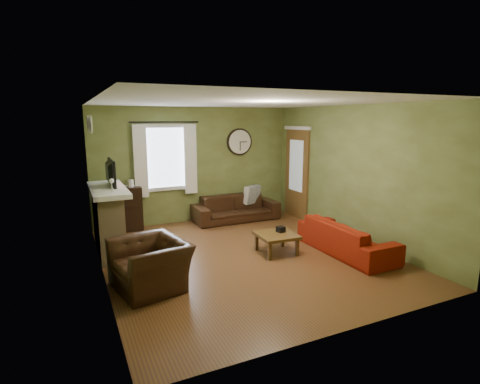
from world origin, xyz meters
name	(u,v)px	position (x,y,z in m)	size (l,w,h in m)	color
floor	(245,256)	(0.00, 0.00, 0.00)	(4.60, 5.20, 0.00)	brown
ceiling	(245,102)	(0.00, 0.00, 2.60)	(4.60, 5.20, 0.00)	white
wall_left	(99,193)	(-2.30, 0.00, 1.30)	(0.00, 5.20, 2.60)	olive
wall_right	(352,174)	(2.30, 0.00, 1.30)	(0.00, 5.20, 2.60)	olive
wall_back	(195,165)	(0.00, 2.60, 1.30)	(4.60, 0.00, 2.60)	olive
wall_front	(352,219)	(0.00, -2.60, 1.30)	(4.60, 0.00, 2.60)	olive
fireplace	(108,223)	(-2.10, 1.15, 0.55)	(0.40, 1.40, 1.10)	tan
firebox	(120,235)	(-1.91, 1.15, 0.30)	(0.04, 0.60, 0.55)	black
mantel	(108,190)	(-2.07, 1.15, 1.14)	(0.58, 1.60, 0.08)	white
tv	(107,176)	(-2.05, 1.30, 1.35)	(0.60, 0.08, 0.35)	black
tv_screen	(112,173)	(-1.97, 1.30, 1.41)	(0.02, 0.62, 0.36)	#994C3F
medallion_left	(91,125)	(-2.28, 0.80, 2.25)	(0.28, 0.28, 0.03)	white
medallion_mid	(90,124)	(-2.28, 1.15, 2.25)	(0.28, 0.28, 0.03)	white
medallion_right	(88,124)	(-2.28, 1.50, 2.25)	(0.28, 0.28, 0.03)	white
window_pane	(165,158)	(-0.70, 2.58, 1.50)	(1.00, 0.02, 1.30)	silver
curtain_rod	(165,122)	(-0.70, 2.48, 2.27)	(0.03, 0.03, 1.50)	black
curtain_left	(141,162)	(-1.25, 2.48, 1.45)	(0.28, 0.04, 1.55)	white
curtain_right	(191,159)	(-0.15, 2.48, 1.45)	(0.28, 0.04, 1.55)	white
wall_clock	(240,142)	(1.10, 2.55, 1.80)	(0.64, 0.06, 0.64)	white
door	(297,174)	(2.27, 1.85, 1.05)	(0.05, 0.90, 2.10)	brown
bookshelf	(123,210)	(-1.68, 2.41, 0.46)	(0.78, 0.33, 0.93)	black
book	(127,186)	(-1.57, 2.44, 0.96)	(0.18, 0.24, 0.02)	#533817
sofa_brown	(236,208)	(0.83, 2.19, 0.29)	(1.99, 0.78, 0.58)	black
pillow_left	(252,195)	(1.31, 2.29, 0.55)	(0.43, 0.13, 0.43)	#9397A2
pillow_right	(251,194)	(1.31, 2.36, 0.55)	(0.39, 0.12, 0.39)	#9397A2
sofa_red	(346,237)	(1.69, -0.62, 0.28)	(1.93, 0.76, 0.56)	maroon
armchair	(150,264)	(-1.73, -0.55, 0.34)	(1.04, 0.91, 0.67)	black
coffee_table	(276,243)	(0.57, -0.11, 0.18)	(0.66, 0.66, 0.35)	#533817
tissue_box	(281,229)	(0.69, -0.05, 0.40)	(0.13, 0.13, 0.10)	black
wine_glass_a	(112,186)	(-2.05, 0.63, 1.29)	(0.08, 0.08, 0.22)	white
wine_glass_b	(112,186)	(-2.05, 0.65, 1.29)	(0.08, 0.08, 0.22)	white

